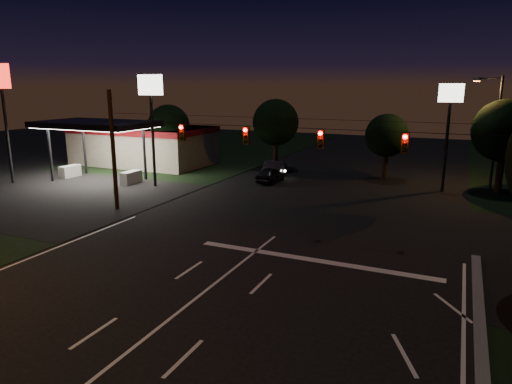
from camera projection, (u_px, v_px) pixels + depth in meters
The scene contains 16 objects.
ground at pixel (92, 380), 13.05m from camera, with size 140.00×140.00×0.00m, color black.
cross_street_left at pixel (45, 195), 35.25m from camera, with size 20.00×16.00×0.02m, color black.
stop_bar at pixel (313, 260), 22.06m from camera, with size 12.00×0.50×0.01m, color silver.
utility_pole_left at pixel (117, 209), 31.16m from camera, with size 0.28×0.28×8.00m, color black.
signal_span at pixel (282, 136), 25.09m from camera, with size 24.00×0.40×1.56m.
gas_station at pixel (141, 142), 48.23m from camera, with size 14.20×16.10×5.25m.
pole_sign_left_near at pixel (151, 102), 36.60m from camera, with size 2.20×0.30×9.10m.
pole_sign_left_far at pixel (2, 93), 37.70m from camera, with size 2.00×0.30×10.00m.
pole_sign_right at pixel (449, 112), 35.08m from camera, with size 1.80×0.30×8.40m.
street_light_right_far at pixel (494, 125), 35.79m from camera, with size 2.20×0.35×9.00m.
tree_far_a at pixel (170, 126), 46.01m from camera, with size 4.20×4.20×6.42m.
tree_far_b at pixel (276, 123), 45.50m from camera, with size 4.60×4.60×6.98m.
tree_far_c at pixel (387, 136), 40.36m from camera, with size 3.80×3.80×5.86m.
tree_far_d at pixel (505, 131), 34.80m from camera, with size 4.80×4.80×7.30m.
car_oncoming_a at pixel (270, 175), 39.82m from camera, with size 1.54×3.82×1.30m, color black.
car_oncoming_b at pixel (275, 169), 42.08m from camera, with size 1.65×4.73×1.56m, color black.
Camera 1 is at (9.00, -8.54, 8.22)m, focal length 32.00 mm.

